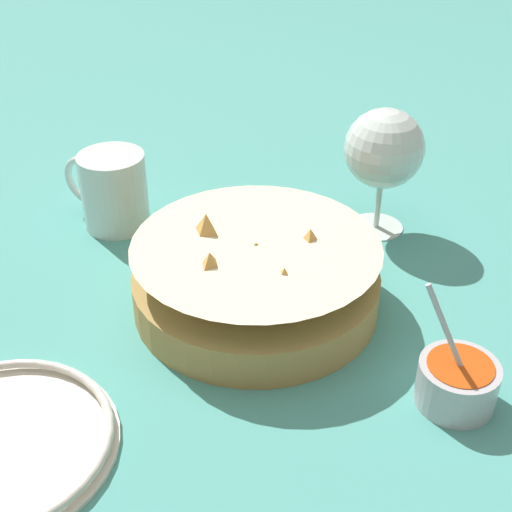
% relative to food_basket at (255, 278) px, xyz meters
% --- Properties ---
extents(ground_plane, '(4.00, 4.00, 0.00)m').
position_rel_food_basket_xyz_m(ground_plane, '(0.04, -0.01, -0.03)').
color(ground_plane, teal).
extents(food_basket, '(0.25, 0.25, 0.10)m').
position_rel_food_basket_xyz_m(food_basket, '(0.00, 0.00, 0.00)').
color(food_basket, '#B2894C').
rests_on(food_basket, ground_plane).
extents(sauce_cup, '(0.08, 0.07, 0.12)m').
position_rel_food_basket_xyz_m(sauce_cup, '(-0.22, 0.03, -0.01)').
color(sauce_cup, '#B7B7BC').
rests_on(sauce_cup, ground_plane).
extents(wine_glass, '(0.09, 0.09, 0.15)m').
position_rel_food_basket_xyz_m(wine_glass, '(-0.05, -0.21, 0.07)').
color(wine_glass, silver).
rests_on(wine_glass, ground_plane).
extents(beer_mug, '(0.12, 0.08, 0.09)m').
position_rel_food_basket_xyz_m(beer_mug, '(0.23, -0.06, 0.01)').
color(beer_mug, silver).
rests_on(beer_mug, ground_plane).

